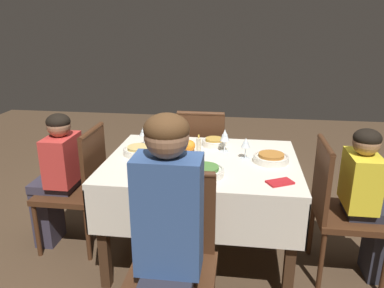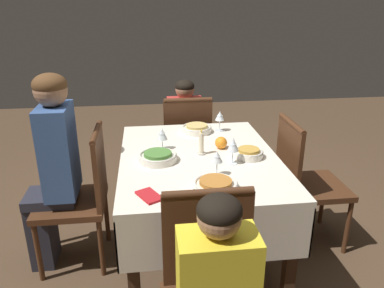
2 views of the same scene
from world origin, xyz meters
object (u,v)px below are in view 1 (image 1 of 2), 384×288
Objects in this scene: wine_glass_east at (144,132)px; bowl_south at (214,142)px; bowl_west at (271,158)px; bowl_north at (205,171)px; wine_glass_south at (225,136)px; wine_glass_west at (246,144)px; chair_south at (202,154)px; chair_north at (174,255)px; bowl_east at (139,150)px; person_child_yellow at (368,199)px; chair_west at (339,205)px; dining_table at (202,174)px; orange_fruit at (190,146)px; wine_glass_north at (175,156)px; napkin_red_folded at (280,182)px; candle_centerpiece at (199,149)px; person_child_red at (56,175)px; person_adult_denim at (167,236)px; chair_east at (79,183)px.

bowl_south is at bearing -170.71° from wine_glass_east.
bowl_west and bowl_south have the same top height.
wine_glass_south is at bearing -102.21° from bowl_north.
wine_glass_west is at bearing 139.98° from wine_glass_south.
wine_glass_south is (-0.22, 0.56, 0.35)m from chair_south.
bowl_north is at bearing 88.71° from bowl_south.
bowl_east is at bearing 116.01° from chair_north.
person_child_yellow is at bearing 171.37° from bowl_west.
wine_glass_west is at bearing 77.92° from chair_west.
orange_fruit reaches higher than dining_table.
wine_glass_north is (1.19, 0.14, 0.28)m from person_child_yellow.
bowl_east is (0.30, -0.26, -0.07)m from wine_glass_north.
person_child_yellow is 12.75× the size of orange_fruit.
person_child_yellow is 5.64× the size of bowl_south.
napkin_red_folded is (-0.93, 0.53, -0.10)m from wine_glass_east.
bowl_east and bowl_west have the same top height.
candle_centerpiece is (0.08, 0.28, 0.04)m from bowl_south.
chair_south is 6.30× the size of wine_glass_north.
person_child_red is 4.39× the size of bowl_north.
candle_centerpiece is at bearing 89.90° from person_child_red.
chair_west is at bearing 40.86° from person_adult_denim.
person_child_red is 1.58m from napkin_red_folded.
person_child_yellow reaches higher than orange_fruit.
chair_east is 1.22m from wine_glass_west.
wine_glass_north is at bearing 96.77° from person_adult_denim.
bowl_west is at bearing 90.02° from chair_east.
bowl_south is 1.06× the size of candle_centerpiece.
chair_north reaches higher than bowl_south.
person_child_red reaches higher than candle_centerpiece.
wine_glass_east is (0.39, -1.10, 0.14)m from person_adult_denim.
chair_north is at bearing 77.74° from bowl_north.
dining_table is at bearing -122.86° from wine_glass_north.
chair_west is at bearing 87.30° from person_child_red.
wine_glass_north is 0.53m from wine_glass_east.
person_adult_denim is at bearing 87.80° from candle_centerpiece.
chair_south is at bearing -72.66° from bowl_south.
person_child_red is at bearing -1.08° from dining_table.
bowl_north is 1.36× the size of napkin_red_folded.
person_child_yellow is at bearing -173.09° from wine_glass_north.
wine_glass_east reaches higher than bowl_north.
dining_table is 0.33m from bowl_south.
wine_glass_north reaches higher than bowl_north.
bowl_west is at bearing -84.99° from napkin_red_folded.
bowl_west is (-0.51, -0.76, 0.26)m from chair_north.
candle_centerpiece reaches higher than wine_glass_east.
wine_glass_east is at bearing 109.34° from person_adult_denim.
bowl_north is 1.52× the size of wine_glass_east.
orange_fruit is at bearing -39.04° from napkin_red_folded.
wine_glass_east reaches higher than bowl_east.
wine_glass_east reaches higher than wine_glass_west.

